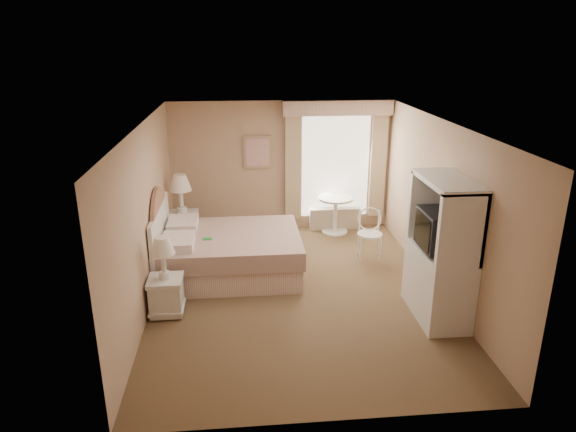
{
  "coord_description": "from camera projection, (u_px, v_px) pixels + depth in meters",
  "views": [
    {
      "loc": [
        -0.79,
        -6.82,
        3.59
      ],
      "look_at": [
        -0.1,
        0.3,
        1.1
      ],
      "focal_mm": 32.0,
      "sensor_mm": 36.0,
      "label": 1
    }
  ],
  "objects": [
    {
      "name": "round_table",
      "position": [
        335.0,
        209.0,
        9.85
      ],
      "size": [
        0.67,
        0.67,
        0.71
      ],
      "color": "white",
      "rests_on": "room"
    },
    {
      "name": "nightstand_near",
      "position": [
        166.0,
        286.0,
        6.93
      ],
      "size": [
        0.46,
        0.46,
        1.11
      ],
      "color": "silver",
      "rests_on": "room"
    },
    {
      "name": "nightstand_far",
      "position": [
        183.0,
        220.0,
        9.17
      ],
      "size": [
        0.55,
        0.55,
        1.32
      ],
      "color": "silver",
      "rests_on": "room"
    },
    {
      "name": "window",
      "position": [
        336.0,
        162.0,
        9.81
      ],
      "size": [
        2.05,
        0.22,
        2.51
      ],
      "color": "white",
      "rests_on": "room"
    },
    {
      "name": "bed",
      "position": [
        222.0,
        252.0,
        8.14
      ],
      "size": [
        2.24,
        1.76,
        1.56
      ],
      "color": "tan",
      "rests_on": "room"
    },
    {
      "name": "cafe_chair",
      "position": [
        370.0,
        229.0,
        8.72
      ],
      "size": [
        0.47,
        0.47,
        0.87
      ],
      "rotation": [
        0.0,
        0.0,
        -0.12
      ],
      "color": "white",
      "rests_on": "room"
    },
    {
      "name": "armoire",
      "position": [
        440.0,
        261.0,
        6.77
      ],
      "size": [
        0.58,
        1.16,
        1.93
      ],
      "color": "silver",
      "rests_on": "room"
    },
    {
      "name": "room",
      "position": [
        297.0,
        213.0,
        7.25
      ],
      "size": [
        4.21,
        5.51,
        2.51
      ],
      "color": "brown",
      "rests_on": "ground"
    },
    {
      "name": "framed_art",
      "position": [
        257.0,
        152.0,
        9.66
      ],
      "size": [
        0.52,
        0.04,
        0.62
      ],
      "color": "tan",
      "rests_on": "room"
    }
  ]
}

